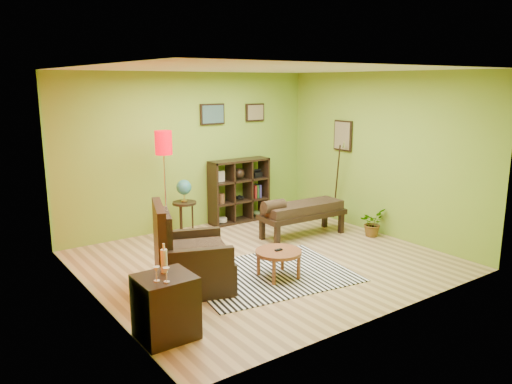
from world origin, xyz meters
TOP-DOWN VIEW (x-y plane):
  - ground at (0.00, 0.00)m, footprint 5.00×5.00m
  - room_shell at (-0.09, 0.01)m, footprint 5.04×4.54m
  - zebra_rug at (-0.28, -0.48)m, footprint 2.42×1.98m
  - coffee_table at (-0.24, -0.65)m, footprint 0.63×0.63m
  - armchair at (-1.40, -0.25)m, footprint 1.19×1.18m
  - side_cabinet at (-2.20, -1.25)m, footprint 0.57×0.52m
  - floor_lamp at (-0.83, 1.60)m, footprint 0.28×0.28m
  - globe_table at (-0.40, 1.77)m, footprint 0.41×0.41m
  - cube_shelf at (0.91, 2.03)m, footprint 1.20×0.35m
  - bench at (1.22, 0.60)m, footprint 1.60×0.63m
  - potted_plant at (2.25, -0.09)m, footprint 0.57×0.59m

SIDE VIEW (x-z plane):
  - ground at x=0.00m, z-range 0.00..0.00m
  - zebra_rug at x=-0.28m, z-range 0.00..0.01m
  - potted_plant at x=2.25m, z-range 0.00..0.37m
  - coffee_table at x=-0.24m, z-range 0.13..0.54m
  - side_cabinet at x=-2.20m, z-range -0.15..0.84m
  - armchair at x=-1.40m, z-range -0.22..0.92m
  - bench at x=1.22m, z-range 0.10..0.82m
  - cube_shelf at x=0.91m, z-range 0.00..1.20m
  - globe_table at x=-0.40m, z-range 0.26..1.26m
  - floor_lamp at x=-0.83m, z-range 0.58..2.45m
  - room_shell at x=-0.09m, z-range 0.39..3.21m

